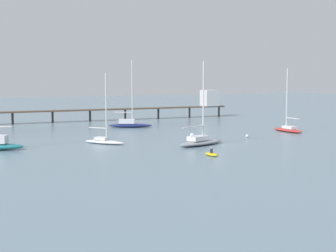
{
  "coord_description": "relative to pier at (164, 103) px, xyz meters",
  "views": [
    {
      "loc": [
        -40.93,
        -62.43,
        10.41
      ],
      "look_at": [
        0.0,
        17.11,
        1.5
      ],
      "focal_mm": 52.25,
      "sensor_mm": 36.0,
      "label": 1
    }
  ],
  "objects": [
    {
      "name": "sailboat_navy",
      "position": [
        -16.6,
        -16.78,
        -3.02
      ],
      "size": [
        9.02,
        5.97,
        13.91
      ],
      "color": "navy",
      "rests_on": "ground_plane"
    },
    {
      "name": "mooring_buoy_near",
      "position": [
        -13.39,
        -37.28,
        -3.5
      ],
      "size": [
        0.73,
        0.73,
        0.73
      ],
      "primitive_type": "sphere",
      "color": "silver",
      "rests_on": "ground_plane"
    },
    {
      "name": "dinghy_yellow",
      "position": [
        -21.14,
        -55.84,
        -3.65
      ],
      "size": [
        1.38,
        2.78,
        1.14
      ],
      "color": "yellow",
      "rests_on": "ground_plane"
    },
    {
      "name": "sailboat_white",
      "position": [
        -29.92,
        -38.24,
        -3.22
      ],
      "size": [
        5.81,
        6.7,
        11.11
      ],
      "color": "white",
      "rests_on": "ground_plane"
    },
    {
      "name": "pier",
      "position": [
        0.0,
        0.0,
        0.0
      ],
      "size": [
        64.12,
        6.11,
        7.11
      ],
      "color": "brown",
      "rests_on": "ground_plane"
    },
    {
      "name": "sailboat_gray",
      "position": [
        -17.27,
        -46.61,
        -3.15
      ],
      "size": [
        9.55,
        5.28,
        12.87
      ],
      "color": "gray",
      "rests_on": "ground_plane"
    },
    {
      "name": "mooring_buoy_outer",
      "position": [
        -5.09,
        -42.04,
        -3.59
      ],
      "size": [
        0.55,
        0.55,
        0.55
      ],
      "primitive_type": "sphere",
      "color": "silver",
      "rests_on": "ground_plane"
    },
    {
      "name": "sailboat_red",
      "position": [
        7.39,
        -38.14,
        -3.2
      ],
      "size": [
        2.48,
        8.06,
        12.12
      ],
      "color": "red",
      "rests_on": "ground_plane"
    },
    {
      "name": "ground_plane",
      "position": [
        -14.94,
        -48.2,
        -3.86
      ],
      "size": [
        400.0,
        400.0,
        0.0
      ],
      "primitive_type": "plane",
      "color": "slate"
    }
  ]
}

